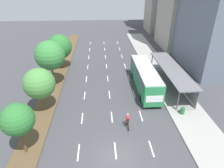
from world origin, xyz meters
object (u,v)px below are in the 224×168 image
bus_shelter (172,75)px  median_tree_fourth (60,47)px  bus (145,76)px  median_tree_nearest (18,120)px  cyclist (128,121)px  median_tree_third (50,56)px  median_tree_second (39,84)px  trash_bin (182,111)px

bus_shelter → median_tree_fourth: size_ratio=2.29×
bus → median_tree_nearest: median_tree_nearest is taller
bus → median_tree_nearest: bearing=-139.8°
bus → cyclist: 9.35m
bus_shelter → median_tree_nearest: 21.71m
median_tree_third → cyclist: bearing=-46.4°
median_tree_second → trash_bin: 17.16m
median_tree_fourth → cyclist: bearing=-60.3°
cyclist → trash_bin: 7.07m
cyclist → median_tree_third: 14.97m
cyclist → median_tree_third: (-9.94, 10.44, 4.04)m
bus → trash_bin: size_ratio=13.28×
median_tree_third → trash_bin: bearing=-27.3°
bus → median_tree_fourth: (-13.41, 8.64, 1.98)m
bus → median_tree_fourth: 16.08m
cyclist → trash_bin: size_ratio=2.14×
median_tree_fourth → median_tree_second: bearing=-90.6°
cyclist → median_tree_third: bearing=133.6°
median_tree_fourth → median_tree_nearest: bearing=-90.7°
bus → median_tree_fourth: bearing=147.2°
median_tree_nearest → trash_bin: (16.85, 4.78, -3.24)m
bus_shelter → cyclist: 12.10m
median_tree_fourth → trash_bin: 22.90m
median_tree_second → median_tree_third: 6.80m
median_tree_third → median_tree_fourth: (0.16, 6.72, -0.78)m
median_tree_second → median_tree_third: (-0.03, 6.72, 1.03)m
trash_bin → median_tree_fourth: bearing=137.2°
median_tree_second → median_tree_third: median_tree_third is taller
cyclist → median_tree_fourth: bearing=119.7°
bus → median_tree_nearest: size_ratio=2.18×
median_tree_second → median_tree_third: size_ratio=0.80×
median_tree_nearest → median_tree_second: size_ratio=0.94×
median_tree_fourth → trash_bin: (16.61, -15.38, -3.48)m
bus_shelter → median_tree_third: median_tree_third is taller
bus → trash_bin: (3.20, -6.75, -1.49)m
bus_shelter → median_tree_third: 18.15m
cyclist → median_tree_second: median_tree_second is taller
cyclist → median_tree_nearest: size_ratio=0.35×
cyclist → median_tree_nearest: median_tree_nearest is taller
cyclist → median_tree_nearest: (-10.02, -3.00, 3.03)m
median_tree_fourth → bus: bearing=-32.8°
bus → bus_shelter: bearing=7.4°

